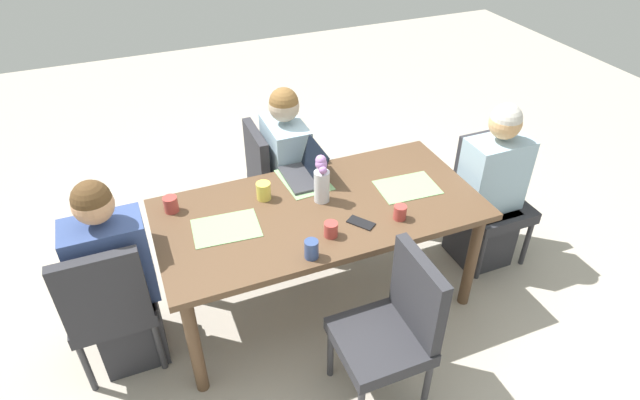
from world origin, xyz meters
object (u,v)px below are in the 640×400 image
at_px(dining_table, 320,218).
at_px(coffee_mug_near_right, 400,212).
at_px(person_head_right_left_far, 118,286).
at_px(coffee_mug_centre_right, 331,229).
at_px(chair_head_right_left_far, 109,302).
at_px(coffee_mug_far_left, 264,191).
at_px(person_head_left_left_mid, 489,196).
at_px(flower_vase, 322,178).
at_px(phone_black, 361,223).
at_px(coffee_mug_near_left, 311,249).
at_px(laptop_near_left_near, 307,172).
at_px(coffee_mug_centre_left, 171,204).
at_px(chair_near_left_near, 274,178).
at_px(chair_far_right_near, 394,325).
at_px(chair_head_left_left_mid, 488,192).
at_px(person_near_left_near, 287,177).

relative_size(dining_table, coffee_mug_near_right, 22.45).
relative_size(person_head_right_left_far, coffee_mug_centre_right, 14.32).
xyz_separation_m(chair_head_right_left_far, coffee_mug_far_left, (-0.95, -0.25, 0.30)).
relative_size(person_head_left_left_mid, flower_vase, 3.96).
xyz_separation_m(person_head_right_left_far, phone_black, (-1.32, 0.25, 0.23)).
height_order(dining_table, coffee_mug_near_left, coffee_mug_near_left).
xyz_separation_m(flower_vase, laptop_near_left_near, (-0.00, -0.25, -0.11)).
distance_m(coffee_mug_near_right, coffee_mug_centre_left, 1.29).
bearing_deg(person_head_right_left_far, coffee_mug_centre_left, -144.91).
height_order(chair_near_left_near, coffee_mug_centre_right, chair_near_left_near).
bearing_deg(phone_black, chair_near_left_near, 155.97).
bearing_deg(chair_far_right_near, coffee_mug_centre_right, -74.34).
height_order(person_head_right_left_far, coffee_mug_near_left, person_head_right_left_far).
distance_m(chair_head_left_left_mid, coffee_mug_near_left, 1.55).
height_order(dining_table, laptop_near_left_near, laptop_near_left_near).
height_order(person_head_left_left_mid, person_head_right_left_far, same).
bearing_deg(chair_far_right_near, person_head_left_left_mid, -146.91).
height_order(chair_head_left_left_mid, chair_far_right_near, same).
bearing_deg(person_head_left_left_mid, coffee_mug_far_left, -9.27).
bearing_deg(flower_vase, chair_near_left_near, -83.47).
height_order(dining_table, chair_near_left_near, chair_near_left_near).
height_order(chair_head_right_left_far, person_head_right_left_far, person_head_right_left_far).
distance_m(chair_far_right_near, coffee_mug_centre_right, 0.59).
distance_m(person_near_left_near, laptop_near_left_near, 0.46).
relative_size(chair_near_left_near, coffee_mug_near_right, 10.79).
bearing_deg(coffee_mug_centre_right, phone_black, -170.46).
distance_m(person_near_left_near, coffee_mug_near_right, 1.05).
xyz_separation_m(coffee_mug_centre_left, coffee_mug_centre_right, (-0.75, 0.54, -0.01)).
distance_m(coffee_mug_near_left, coffee_mug_far_left, 0.59).
xyz_separation_m(person_head_right_left_far, laptop_near_left_near, (-1.20, -0.29, 0.27)).
xyz_separation_m(coffee_mug_near_right, coffee_mug_centre_left, (1.17, -0.55, 0.01)).
height_order(chair_head_left_left_mid, flower_vase, flower_vase).
bearing_deg(coffee_mug_centre_left, laptop_near_left_near, -177.97).
bearing_deg(phone_black, chair_far_right_near, -41.52).
distance_m(chair_near_left_near, person_head_right_left_far, 1.33).
relative_size(chair_far_right_near, laptop_near_left_near, 2.81).
distance_m(coffee_mug_centre_left, coffee_mug_centre_right, 0.93).
xyz_separation_m(person_near_left_near, chair_far_right_near, (-0.07, 1.44, -0.03)).
relative_size(chair_head_right_left_far, coffee_mug_near_left, 8.74).
distance_m(dining_table, person_head_right_left_far, 1.17).
bearing_deg(coffee_mug_centre_right, person_head_right_left_far, -14.38).
xyz_separation_m(person_head_right_left_far, coffee_mug_centre_right, (-1.12, 0.29, 0.26)).
distance_m(chair_head_left_left_mid, coffee_mug_centre_left, 2.09).
height_order(chair_head_right_left_far, coffee_mug_far_left, chair_head_right_left_far).
distance_m(laptop_near_left_near, coffee_mug_centre_left, 0.84).
bearing_deg(coffee_mug_near_right, coffee_mug_far_left, -36.10).
xyz_separation_m(chair_head_left_left_mid, coffee_mug_centre_left, (2.06, -0.25, 0.30)).
relative_size(chair_head_right_left_far, coffee_mug_centre_right, 10.78).
relative_size(chair_near_left_near, coffee_mug_far_left, 8.44).
bearing_deg(dining_table, chair_near_left_near, -86.62).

